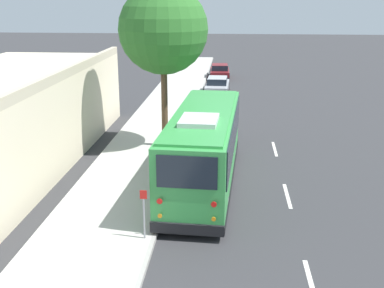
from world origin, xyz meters
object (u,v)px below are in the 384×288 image
parked_sedan_maroon (220,72)px  street_tree (163,23)px  shuttle_bus (204,145)px  sign_post_near (144,214)px  parked_sedan_white (213,105)px  parked_sedan_silver (217,86)px  sign_post_far (155,192)px

parked_sedan_maroon → street_tree: bearing=172.3°
shuttle_bus → sign_post_near: size_ratio=6.06×
street_tree → sign_post_near: 11.21m
street_tree → shuttle_bus: bearing=-155.5°
parked_sedan_white → shuttle_bus: bearing=-175.0°
parked_sedan_silver → sign_post_far: size_ratio=3.50×
sign_post_near → sign_post_far: size_ratio=1.24×
parked_sedan_white → street_tree: 9.74m
sign_post_near → parked_sedan_maroon: bearing=-2.7°
parked_sedan_silver → sign_post_far: bearing=177.7°
parked_sedan_maroon → parked_sedan_white: bearing=177.6°
shuttle_bus → parked_sedan_white: bearing=3.7°
parked_sedan_silver → sign_post_near: size_ratio=2.82×
parked_sedan_maroon → sign_post_near: size_ratio=2.62×
sign_post_far → parked_sedan_silver: bearing=-3.9°
parked_sedan_silver → street_tree: bearing=173.1°
parked_sedan_white → sign_post_far: size_ratio=3.60×
parked_sedan_silver → shuttle_bus: bearing=-178.2°
parked_sedan_silver → sign_post_near: 24.55m
shuttle_bus → parked_sedan_white: size_ratio=2.09×
parked_sedan_white → sign_post_far: sign_post_far is taller
parked_sedan_white → sign_post_far: (-15.42, 1.42, 0.24)m
sign_post_near → shuttle_bus: bearing=-17.6°
parked_sedan_maroon → sign_post_far: (-29.75, 1.51, 0.23)m
sign_post_far → parked_sedan_white: bearing=-5.3°
shuttle_bus → sign_post_far: bearing=153.9°
street_tree → parked_sedan_silver: bearing=-8.5°
parked_sedan_maroon → street_tree: (-22.00, 2.19, 5.62)m
parked_sedan_white → parked_sedan_maroon: (14.33, -0.09, 0.01)m
street_tree → sign_post_far: street_tree is taller
parked_sedan_silver → parked_sedan_maroon: size_ratio=1.07×
parked_sedan_white → street_tree: street_tree is taller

